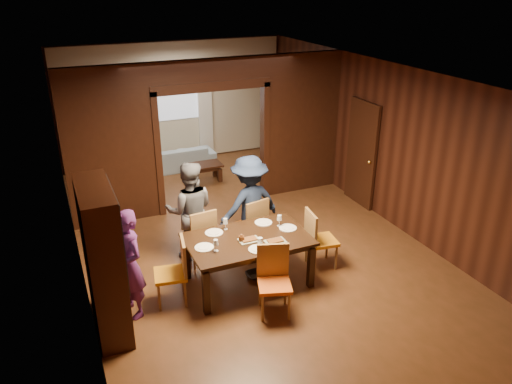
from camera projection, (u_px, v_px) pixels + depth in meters
name	position (u px, v px, depth m)	size (l,w,h in m)	color
floor	(245.00, 238.00, 8.84)	(9.00, 9.00, 0.00)	#503016
ceiling	(243.00, 73.00, 7.67)	(5.50, 9.00, 0.02)	silver
room_walls	(208.00, 129.00, 9.82)	(5.52, 9.01, 2.90)	black
person_purple	(129.00, 265.00, 6.59)	(0.56, 0.37, 1.55)	#592265
person_grey	(190.00, 211.00, 7.96)	(0.80, 0.63, 1.65)	#5D5D65
person_navy	(249.00, 205.00, 8.16)	(1.08, 0.62, 1.67)	#17223B
sofa	(176.00, 158.00, 11.89)	(1.84, 0.72, 0.54)	#99B2C9
serving_bowl	(255.00, 232.00, 7.39)	(0.29, 0.29, 0.07)	black
dining_table	(248.00, 260.00, 7.43)	(1.78, 1.11, 0.76)	black
coffee_table	(204.00, 173.00, 11.21)	(0.80, 0.50, 0.40)	black
chair_left	(170.00, 272.00, 6.94)	(0.44, 0.44, 0.97)	orange
chair_right	(322.00, 239.00, 7.82)	(0.44, 0.44, 0.97)	orange
chair_far_l	(199.00, 235.00, 7.94)	(0.44, 0.44, 0.97)	orange
chair_far_r	(250.00, 224.00, 8.30)	(0.44, 0.44, 0.97)	#C85712
chair_near	(274.00, 283.00, 6.71)	(0.44, 0.44, 0.97)	#D85614
hutch	(103.00, 261.00, 6.25)	(0.40, 1.20, 2.00)	black
door_right	(362.00, 154.00, 9.82)	(0.06, 0.90, 2.10)	black
window_far	(174.00, 93.00, 11.88)	(1.20, 0.03, 1.30)	silver
curtain_left	(144.00, 115.00, 11.76)	(0.35, 0.06, 2.40)	white
curtain_right	(205.00, 109.00, 12.30)	(0.35, 0.06, 2.40)	white
plate_left	(204.00, 247.00, 7.02)	(0.27, 0.27, 0.01)	white
plate_far_l	(214.00, 233.00, 7.42)	(0.27, 0.27, 0.01)	silver
plate_far_r	(263.00, 222.00, 7.72)	(0.27, 0.27, 0.01)	white
plate_right	(288.00, 228.00, 7.55)	(0.27, 0.27, 0.01)	silver
plate_near	(258.00, 249.00, 6.97)	(0.27, 0.27, 0.01)	silver
platter_a	(249.00, 240.00, 7.20)	(0.30, 0.20, 0.04)	gray
platter_b	(275.00, 241.00, 7.16)	(0.30, 0.20, 0.04)	gray
wineglass_left	(216.00, 245.00, 6.90)	(0.08, 0.08, 0.18)	silver
wineglass_far	(225.00, 224.00, 7.49)	(0.08, 0.08, 0.18)	white
wineglass_right	(279.00, 221.00, 7.59)	(0.08, 0.08, 0.18)	white
tumbler	(260.00, 242.00, 7.02)	(0.07, 0.07, 0.14)	silver
condiment_jar	(242.00, 238.00, 7.16)	(0.08, 0.08, 0.11)	#532B13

